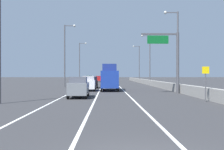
{
  "coord_description": "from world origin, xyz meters",
  "views": [
    {
      "loc": [
        -0.88,
        -6.81,
        2.32
      ],
      "look_at": [
        -0.07,
        38.27,
        2.23
      ],
      "focal_mm": 42.18,
      "sensor_mm": 36.0,
      "label": 1
    }
  ],
  "objects_px": {
    "speed_advisory_sign": "(206,81)",
    "car_white_1": "(89,83)",
    "lamp_post_left_near": "(2,22)",
    "car_gray_3": "(79,87)",
    "lamp_post_left_mid": "(66,52)",
    "lamp_post_right_fourth": "(139,61)",
    "car_black_2": "(92,82)",
    "box_truck": "(110,78)",
    "lamp_post_right_second": "(176,45)",
    "overhead_sign_gantry": "(172,55)",
    "car_green_4": "(89,79)",
    "lamp_post_left_far": "(80,60)",
    "lamp_post_right_third": "(149,56)",
    "car_red_0": "(98,79)"
  },
  "relations": [
    {
      "from": "speed_advisory_sign",
      "to": "box_truck",
      "type": "distance_m",
      "value": 17.88
    },
    {
      "from": "speed_advisory_sign",
      "to": "lamp_post_left_mid",
      "type": "xyz_separation_m",
      "value": [
        -15.95,
        25.96,
        4.74
      ]
    },
    {
      "from": "overhead_sign_gantry",
      "to": "lamp_post_left_mid",
      "type": "distance_m",
      "value": 22.36
    },
    {
      "from": "lamp_post_left_mid",
      "to": "lamp_post_left_near",
      "type": "bearing_deg",
      "value": -91.55
    },
    {
      "from": "overhead_sign_gantry",
      "to": "car_white_1",
      "type": "xyz_separation_m",
      "value": [
        -10.56,
        5.16,
        -3.67
      ]
    },
    {
      "from": "overhead_sign_gantry",
      "to": "box_truck",
      "type": "bearing_deg",
      "value": 141.7
    },
    {
      "from": "car_gray_3",
      "to": "car_black_2",
      "type": "bearing_deg",
      "value": 88.96
    },
    {
      "from": "lamp_post_right_fourth",
      "to": "lamp_post_right_third",
      "type": "bearing_deg",
      "value": -90.8
    },
    {
      "from": "overhead_sign_gantry",
      "to": "lamp_post_right_fourth",
      "type": "height_order",
      "value": "lamp_post_right_fourth"
    },
    {
      "from": "lamp_post_left_near",
      "to": "car_green_4",
      "type": "distance_m",
      "value": 60.24
    },
    {
      "from": "car_red_0",
      "to": "lamp_post_left_far",
      "type": "bearing_deg",
      "value": -121.3
    },
    {
      "from": "speed_advisory_sign",
      "to": "car_black_2",
      "type": "bearing_deg",
      "value": 115.62
    },
    {
      "from": "lamp_post_left_near",
      "to": "car_white_1",
      "type": "height_order",
      "value": "lamp_post_left_near"
    },
    {
      "from": "lamp_post_left_far",
      "to": "lamp_post_left_near",
      "type": "bearing_deg",
      "value": -90.6
    },
    {
      "from": "lamp_post_left_far",
      "to": "car_black_2",
      "type": "xyz_separation_m",
      "value": [
        5.21,
        -30.47,
        -5.53
      ]
    },
    {
      "from": "lamp_post_right_second",
      "to": "lamp_post_left_mid",
      "type": "xyz_separation_m",
      "value": [
        -17.5,
        10.54,
        0.0
      ]
    },
    {
      "from": "speed_advisory_sign",
      "to": "car_red_0",
      "type": "relative_size",
      "value": 0.65
    },
    {
      "from": "lamp_post_left_far",
      "to": "lamp_post_right_second",
      "type": "bearing_deg",
      "value": -64.95
    },
    {
      "from": "car_green_4",
      "to": "lamp_post_right_third",
      "type": "bearing_deg",
      "value": -53.52
    },
    {
      "from": "lamp_post_right_third",
      "to": "overhead_sign_gantry",
      "type": "bearing_deg",
      "value": -93.36
    },
    {
      "from": "car_red_0",
      "to": "car_white_1",
      "type": "xyz_separation_m",
      "value": [
        0.17,
        -46.24,
        0.11
      ]
    },
    {
      "from": "car_black_2",
      "to": "car_gray_3",
      "type": "distance_m",
      "value": 18.6
    },
    {
      "from": "lamp_post_left_mid",
      "to": "overhead_sign_gantry",
      "type": "bearing_deg",
      "value": -45.9
    },
    {
      "from": "lamp_post_left_mid",
      "to": "car_gray_3",
      "type": "distance_m",
      "value": 22.96
    },
    {
      "from": "lamp_post_left_mid",
      "to": "box_truck",
      "type": "xyz_separation_m",
      "value": [
        7.9,
        -10.0,
        -4.72
      ]
    },
    {
      "from": "speed_advisory_sign",
      "to": "car_red_0",
      "type": "height_order",
      "value": "speed_advisory_sign"
    },
    {
      "from": "car_white_1",
      "to": "car_black_2",
      "type": "xyz_separation_m",
      "value": [
        0.09,
        7.64,
        -0.09
      ]
    },
    {
      "from": "lamp_post_left_far",
      "to": "car_white_1",
      "type": "bearing_deg",
      "value": -82.36
    },
    {
      "from": "lamp_post_right_third",
      "to": "lamp_post_left_mid",
      "type": "relative_size",
      "value": 1.0
    },
    {
      "from": "overhead_sign_gantry",
      "to": "car_green_4",
      "type": "distance_m",
      "value": 50.65
    },
    {
      "from": "car_green_4",
      "to": "box_truck",
      "type": "bearing_deg",
      "value": -82.14
    },
    {
      "from": "speed_advisory_sign",
      "to": "box_truck",
      "type": "xyz_separation_m",
      "value": [
        -8.05,
        15.97,
        0.02
      ]
    },
    {
      "from": "car_red_0",
      "to": "car_white_1",
      "type": "bearing_deg",
      "value": -89.79
    },
    {
      "from": "speed_advisory_sign",
      "to": "lamp_post_left_far",
      "type": "distance_m",
      "value": 55.81
    },
    {
      "from": "lamp_post_right_fourth",
      "to": "car_black_2",
      "type": "distance_m",
      "value": 40.45
    },
    {
      "from": "car_gray_3",
      "to": "lamp_post_right_fourth",
      "type": "bearing_deg",
      "value": 77.3
    },
    {
      "from": "lamp_post_right_second",
      "to": "lamp_post_left_mid",
      "type": "height_order",
      "value": "same"
    },
    {
      "from": "car_green_4",
      "to": "box_truck",
      "type": "height_order",
      "value": "box_truck"
    },
    {
      "from": "car_white_1",
      "to": "car_black_2",
      "type": "relative_size",
      "value": 1.03
    },
    {
      "from": "lamp_post_left_near",
      "to": "car_black_2",
      "type": "height_order",
      "value": "lamp_post_left_near"
    },
    {
      "from": "speed_advisory_sign",
      "to": "car_white_1",
      "type": "bearing_deg",
      "value": 126.06
    },
    {
      "from": "lamp_post_right_second",
      "to": "box_truck",
      "type": "bearing_deg",
      "value": 176.75
    },
    {
      "from": "car_green_4",
      "to": "lamp_post_left_near",
      "type": "bearing_deg",
      "value": -92.63
    },
    {
      "from": "lamp_post_right_third",
      "to": "car_black_2",
      "type": "xyz_separation_m",
      "value": [
        -12.13,
        -15.38,
        -5.53
      ]
    },
    {
      "from": "lamp_post_left_near",
      "to": "car_gray_3",
      "type": "height_order",
      "value": "lamp_post_left_near"
    },
    {
      "from": "lamp_post_right_third",
      "to": "car_green_4",
      "type": "bearing_deg",
      "value": 126.48
    },
    {
      "from": "lamp_post_left_near",
      "to": "car_red_0",
      "type": "bearing_deg",
      "value": 84.97
    },
    {
      "from": "speed_advisory_sign",
      "to": "box_truck",
      "type": "bearing_deg",
      "value": 116.77
    },
    {
      "from": "lamp_post_left_mid",
      "to": "car_gray_3",
      "type": "xyz_separation_m",
      "value": [
        4.7,
        -21.8,
        -5.46
      ]
    },
    {
      "from": "lamp_post_right_second",
      "to": "lamp_post_right_fourth",
      "type": "height_order",
      "value": "same"
    }
  ]
}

